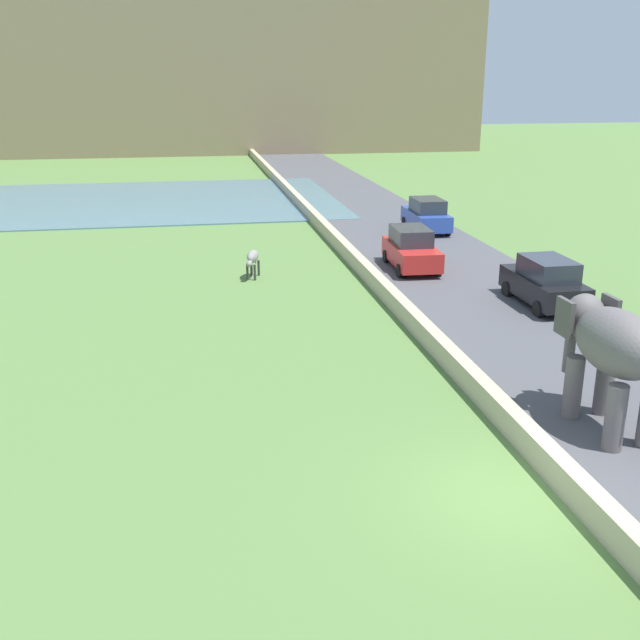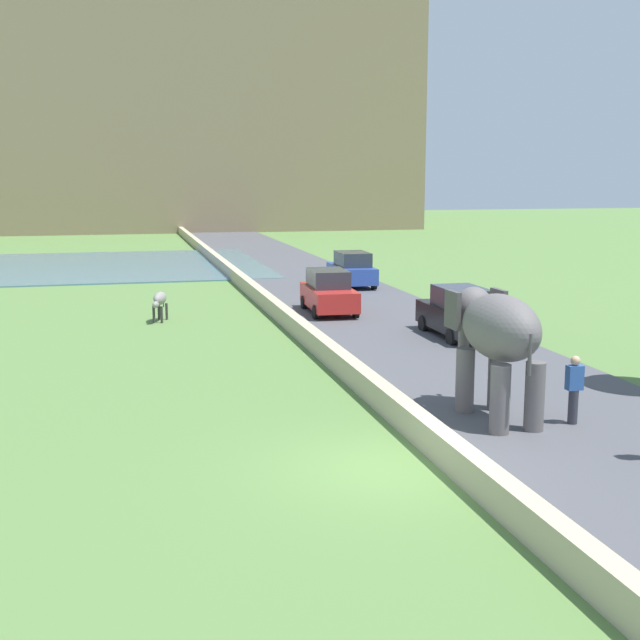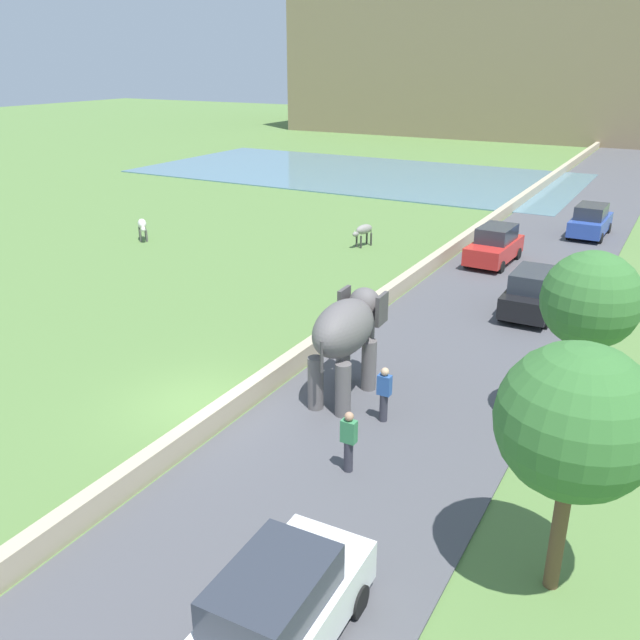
# 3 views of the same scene
# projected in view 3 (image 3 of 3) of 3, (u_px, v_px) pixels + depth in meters

# --- Properties ---
(ground_plane) EXTENTS (220.00, 220.00, 0.00)m
(ground_plane) POSITION_uv_depth(u_px,v_px,m) (200.00, 404.00, 19.15)
(ground_plane) COLOR #567A3D
(road_surface) EXTENTS (7.00, 120.00, 0.06)m
(road_surface) POSITION_uv_depth(u_px,v_px,m) (537.00, 257.00, 33.13)
(road_surface) COLOR #4C4C51
(road_surface) RESTS_ON ground
(barrier_wall) EXTENTS (0.40, 110.00, 0.65)m
(barrier_wall) POSITION_uv_depth(u_px,v_px,m) (450.00, 250.00, 33.12)
(barrier_wall) COLOR tan
(barrier_wall) RESTS_ON ground
(lake) EXTENTS (36.00, 18.00, 0.08)m
(lake) POSITION_uv_depth(u_px,v_px,m) (356.00, 173.00, 56.73)
(lake) COLOR slate
(lake) RESTS_ON ground
(hill_distant) EXTENTS (64.00, 28.00, 23.45)m
(hill_distant) POSITION_uv_depth(u_px,v_px,m) (567.00, 34.00, 82.95)
(hill_distant) COLOR #897556
(hill_distant) RESTS_ON ground
(elephant) EXTENTS (1.48, 3.48, 2.99)m
(elephant) POSITION_uv_depth(u_px,v_px,m) (347.00, 332.00, 18.86)
(elephant) COLOR #605B5B
(elephant) RESTS_ON ground
(person_beside_elephant) EXTENTS (0.36, 0.22, 1.63)m
(person_beside_elephant) POSITION_uv_depth(u_px,v_px,m) (384.00, 394.00, 17.90)
(person_beside_elephant) COLOR #33333D
(person_beside_elephant) RESTS_ON ground
(person_trailing) EXTENTS (0.36, 0.22, 1.63)m
(person_trailing) POSITION_uv_depth(u_px,v_px,m) (349.00, 441.00, 15.70)
(person_trailing) COLOR #33333D
(person_trailing) RESTS_ON ground
(car_red) EXTENTS (1.93, 4.07, 1.80)m
(car_red) POSITION_uv_depth(u_px,v_px,m) (495.00, 245.00, 31.79)
(car_red) COLOR red
(car_red) RESTS_ON ground
(car_blue) EXTENTS (1.88, 4.04, 1.80)m
(car_blue) POSITION_uv_depth(u_px,v_px,m) (590.00, 221.00, 36.52)
(car_blue) COLOR #2D4CA8
(car_blue) RESTS_ON ground
(car_white) EXTENTS (1.88, 4.04, 1.80)m
(car_white) POSITION_uv_depth(u_px,v_px,m) (278.00, 611.00, 10.85)
(car_white) COLOR white
(car_white) RESTS_ON ground
(car_black) EXTENTS (1.80, 4.00, 1.80)m
(car_black) POSITION_uv_depth(u_px,v_px,m) (533.00, 292.00, 25.49)
(car_black) COLOR black
(car_black) RESTS_ON ground
(cow_grey) EXTENTS (0.75, 1.42, 1.15)m
(cow_grey) POSITION_uv_depth(u_px,v_px,m) (363.00, 231.00, 34.74)
(cow_grey) COLOR gray
(cow_grey) RESTS_ON ground
(cow_white) EXTENTS (1.24, 1.19, 1.15)m
(cow_white) POSITION_uv_depth(u_px,v_px,m) (142.00, 225.00, 35.87)
(cow_white) COLOR silver
(cow_white) RESTS_ON ground
(tree_near) EXTENTS (2.43, 2.43, 4.89)m
(tree_near) POSITION_uv_depth(u_px,v_px,m) (591.00, 301.00, 16.49)
(tree_near) COLOR brown
(tree_near) RESTS_ON ground
(tree_mid) EXTENTS (2.75, 2.75, 4.89)m
(tree_mid) POSITION_uv_depth(u_px,v_px,m) (576.00, 422.00, 11.34)
(tree_mid) COLOR brown
(tree_mid) RESTS_ON ground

